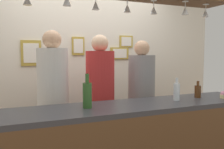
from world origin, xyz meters
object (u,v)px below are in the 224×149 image
bottle_champagne_green (87,94)px  cupcake (223,95)px  person_right_grey_shirt (141,92)px  bottle_beer_brown_stubby (198,91)px  bottle_soda_clear (177,91)px  picture_frame_lower_pair (120,53)px  picture_frame_crest (78,46)px  person_middle_red_shirt (100,92)px  person_left_white_patterned_shirt (53,93)px  picture_frame_caricature (31,53)px  picture_frame_upper_small (126,42)px

bottle_champagne_green → cupcake: (1.46, -0.11, -0.08)m
person_right_grey_shirt → bottle_beer_brown_stubby: person_right_grey_shirt is taller
person_right_grey_shirt → bottle_soda_clear: (0.01, -0.71, 0.11)m
picture_frame_lower_pair → picture_frame_crest: bearing=180.0°
person_middle_red_shirt → bottle_beer_brown_stubby: 1.10m
person_left_white_patterned_shirt → person_middle_red_shirt: (0.55, -0.00, -0.02)m
person_left_white_patterned_shirt → bottle_soda_clear: bearing=-32.2°
person_left_white_patterned_shirt → picture_frame_lower_pair: 1.39m
person_middle_red_shirt → picture_frame_crest: picture_frame_crest is taller
person_left_white_patterned_shirt → picture_frame_lower_pair: (1.12, 0.70, 0.44)m
person_middle_red_shirt → picture_frame_lower_pair: size_ratio=5.71×
person_left_white_patterned_shirt → picture_frame_caricature: person_left_white_patterned_shirt is taller
bottle_beer_brown_stubby → bottle_soda_clear: (-0.31, -0.04, 0.02)m
bottle_champagne_green → picture_frame_caricature: (-0.36, 1.38, 0.36)m
picture_frame_caricature → picture_frame_lower_pair: (1.29, 0.00, -0.00)m
bottle_champagne_green → bottle_beer_brown_stubby: bearing=1.2°
bottle_beer_brown_stubby → cupcake: size_ratio=2.31×
bottle_soda_clear → picture_frame_upper_small: (0.11, 1.40, 0.57)m
cupcake → picture_frame_caricature: (-1.82, 1.50, 0.45)m
cupcake → person_left_white_patterned_shirt: bearing=154.1°
bottle_champagne_green → picture_frame_lower_pair: 1.70m
bottle_champagne_green → picture_frame_upper_small: (1.04, 1.38, 0.54)m
person_right_grey_shirt → bottle_soda_clear: person_right_grey_shirt is taller
bottle_beer_brown_stubby → picture_frame_upper_small: 1.50m
person_middle_red_shirt → person_right_grey_shirt: (0.56, -0.00, -0.04)m
person_right_grey_shirt → cupcake: size_ratio=21.27×
picture_frame_caricature → picture_frame_crest: bearing=0.0°
bottle_beer_brown_stubby → person_right_grey_shirt: bearing=115.8°
bottle_champagne_green → bottle_soda_clear: 0.93m
bottle_champagne_green → picture_frame_upper_small: 1.81m
person_middle_red_shirt → bottle_beer_brown_stubby: size_ratio=9.52×
person_left_white_patterned_shirt → cupcake: bearing=-25.9°
cupcake → picture_frame_caricature: size_ratio=0.23×
person_left_white_patterned_shirt → picture_frame_crest: bearing=56.1°
picture_frame_caricature → picture_frame_lower_pair: size_ratio=1.13×
cupcake → picture_frame_upper_small: bearing=105.7°
bottle_champagne_green → bottle_soda_clear: (0.93, -0.02, -0.03)m
bottle_champagne_green → picture_frame_lower_pair: (0.93, 1.38, 0.36)m
person_left_white_patterned_shirt → picture_frame_caricature: (-0.17, 0.70, 0.44)m
picture_frame_upper_small → picture_frame_lower_pair: 0.21m
picture_frame_upper_small → picture_frame_lower_pair: size_ratio=0.73×
person_left_white_patterned_shirt → person_right_grey_shirt: size_ratio=1.05×
picture_frame_upper_small → cupcake: bearing=-74.3°
person_middle_red_shirt → picture_frame_caricature: (-0.72, 0.70, 0.46)m
person_left_white_patterned_shirt → bottle_beer_brown_stubby: (1.43, -0.66, 0.03)m
cupcake → picture_frame_crest: bearing=128.2°
person_right_grey_shirt → bottle_beer_brown_stubby: size_ratio=9.22×
bottle_champagne_green → picture_frame_lower_pair: picture_frame_lower_pair is taller
bottle_soda_clear → picture_frame_lower_pair: 1.46m
person_middle_red_shirt → picture_frame_upper_small: 1.17m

